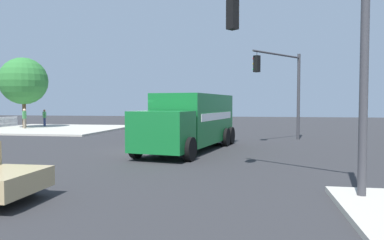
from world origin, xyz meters
name	(u,v)px	position (x,y,z in m)	size (l,w,h in m)	color
ground_plane	(148,152)	(0.00, 0.00, 0.00)	(100.00, 100.00, 0.00)	#2B2B2D
sidewalk_corner_near	(51,129)	(-13.08, -13.08, 0.07)	(12.01, 12.01, 0.14)	#B2ADA0
delivery_truck	(191,121)	(-1.01, 1.95, 1.49)	(8.64, 4.09, 2.84)	#146B2D
traffic_light_primary	(309,37)	(7.04, 6.61, 4.15)	(2.98, 3.72, 6.06)	#38383D
traffic_light_secondary	(285,82)	(-6.47, 6.94, 3.75)	(4.00, 3.08, 5.62)	#38383D
pedestrian_near_corner	(44,117)	(-15.95, -15.53, 1.08)	(0.53, 0.26, 1.65)	navy
pedestrian_crossing	(24,117)	(-12.41, -15.29, 1.16)	(0.52, 0.29, 1.78)	gray
shade_tree_near	(24,81)	(-13.55, -16.09, 4.46)	(4.33, 4.33, 6.49)	brown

